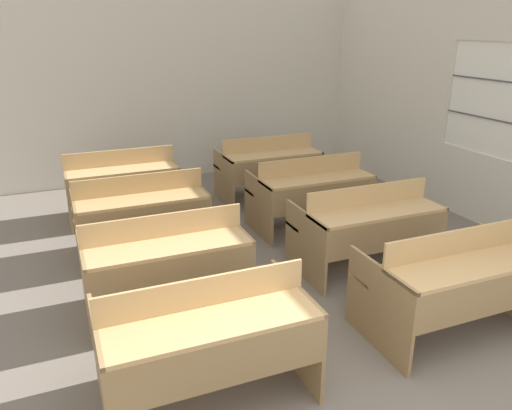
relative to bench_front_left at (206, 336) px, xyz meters
The scene contains 10 objects.
wall_back 5.26m from the bench_front_left, 78.66° to the left, with size 5.97×0.06×3.13m.
wall_right_with_window 4.55m from the bench_front_left, 25.94° to the left, with size 0.06×6.19×3.13m.
bench_front_left is the anchor object (origin of this frame).
bench_front_right 1.97m from the bench_front_left, ahead, with size 1.32×0.80×0.86m.
bench_second_left 1.15m from the bench_front_left, 89.90° to the left, with size 1.32×0.80×0.86m.
bench_second_right 2.30m from the bench_front_left, 30.56° to the left, with size 1.32×0.80×0.86m.
bench_third_left 2.35m from the bench_front_left, 89.71° to the left, with size 1.32×0.80×0.86m.
bench_third_right 3.04m from the bench_front_left, 49.51° to the left, with size 1.32×0.80×0.86m.
bench_back_left 3.51m from the bench_front_left, 90.28° to the left, with size 1.32×0.80×0.86m.
bench_back_right 4.03m from the bench_front_left, 60.79° to the left, with size 1.32×0.80×0.86m.
Camera 1 is at (-1.73, -1.39, 2.30)m, focal length 35.00 mm.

